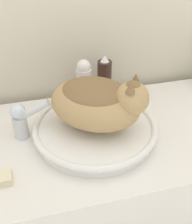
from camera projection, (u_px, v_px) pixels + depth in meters
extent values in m
cube|color=white|center=(107.00, 211.00, 1.13)|extent=(1.22, 0.51, 0.82)
cylinder|color=white|center=(95.00, 130.00, 0.88)|extent=(0.37, 0.37, 0.04)
torus|color=white|center=(95.00, 126.00, 0.87)|extent=(0.39, 0.39, 0.02)
ellipsoid|color=tan|center=(95.00, 104.00, 0.82)|extent=(0.34, 0.32, 0.14)
ellipsoid|color=brown|center=(95.00, 93.00, 0.80)|extent=(0.26, 0.25, 0.06)
sphere|color=tan|center=(132.00, 98.00, 0.77)|extent=(0.10, 0.10, 0.10)
sphere|color=brown|center=(133.00, 90.00, 0.75)|extent=(0.05, 0.05, 0.05)
cone|color=brown|center=(131.00, 87.00, 0.72)|extent=(0.03, 0.03, 0.03)
cone|color=brown|center=(136.00, 78.00, 0.76)|extent=(0.03, 0.03, 0.03)
cylinder|color=brown|center=(78.00, 99.00, 0.95)|extent=(0.12, 0.16, 0.03)
cylinder|color=silver|center=(21.00, 127.00, 0.86)|extent=(0.04, 0.04, 0.07)
cylinder|color=silver|center=(33.00, 110.00, 0.83)|extent=(0.11, 0.05, 0.07)
sphere|color=silver|center=(18.00, 111.00, 0.83)|extent=(0.05, 0.05, 0.05)
cylinder|color=#331E19|center=(104.00, 81.00, 1.02)|extent=(0.05, 0.05, 0.15)
cone|color=white|center=(105.00, 59.00, 0.97)|extent=(0.03, 0.03, 0.02)
cylinder|color=silver|center=(84.00, 86.00, 1.01)|extent=(0.05, 0.05, 0.13)
sphere|color=white|center=(84.00, 66.00, 0.97)|extent=(0.05, 0.05, 0.05)
cube|color=beige|center=(0.00, 179.00, 0.72)|extent=(0.06, 0.05, 0.02)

